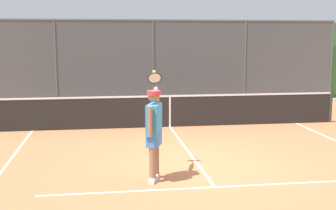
{
  "coord_description": "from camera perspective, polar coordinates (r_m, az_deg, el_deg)",
  "views": [
    {
      "loc": [
        1.94,
        8.84,
        2.68
      ],
      "look_at": [
        0.41,
        -1.62,
        1.05
      ],
      "focal_mm": 47.29,
      "sensor_mm": 36.0,
      "label": 1
    }
  ],
  "objects": [
    {
      "name": "ground_plane",
      "position": [
        9.44,
        3.94,
        -7.74
      ],
      "size": [
        60.0,
        60.0,
        0.0
      ],
      "primitive_type": "plane",
      "color": "#B76B42"
    },
    {
      "name": "tennis_player",
      "position": [
        8.24,
        -1.82,
        -2.93
      ],
      "size": [
        0.45,
        1.42,
        2.0
      ],
      "rotation": [
        0.0,
        0.0,
        -1.91
      ],
      "color": "silver",
      "rests_on": "ground"
    },
    {
      "name": "tennis_net",
      "position": [
        13.25,
        0.24,
        -0.73
      ],
      "size": [
        10.39,
        0.09,
        1.07
      ],
      "color": "#2D2D2D",
      "rests_on": "ground"
    },
    {
      "name": "fence_backdrop",
      "position": [
        18.01,
        -2.1,
        5.39
      ],
      "size": [
        17.89,
        1.37,
        3.36
      ],
      "color": "#474C51",
      "rests_on": "ground"
    },
    {
      "name": "court_line_markings",
      "position": [
        7.88,
        6.57,
        -11.13
      ],
      "size": [
        8.09,
        10.0,
        0.01
      ],
      "color": "white",
      "rests_on": "ground"
    }
  ]
}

